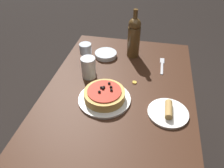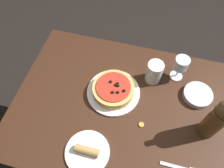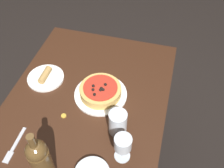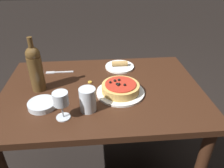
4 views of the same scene
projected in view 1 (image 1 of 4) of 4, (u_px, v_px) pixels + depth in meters
name	position (u px, v px, depth m)	size (l,w,h in m)	color
ground_plane	(117.00, 165.00, 1.62)	(14.00, 14.00, 0.00)	black
dining_table	(119.00, 104.00, 1.22)	(1.11, 0.77, 0.74)	#381E11
dinner_plate	(105.00, 99.00, 1.08)	(0.26, 0.26, 0.01)	white
pizza	(104.00, 94.00, 1.07)	(0.20, 0.20, 0.06)	tan
wine_glass	(86.00, 50.00, 1.27)	(0.07, 0.07, 0.14)	silver
wine_bottle	(134.00, 37.00, 1.33)	(0.08, 0.08, 0.30)	brown
water_cup	(89.00, 68.00, 1.20)	(0.08, 0.08, 0.12)	silver
side_bowl	(106.00, 54.00, 1.40)	(0.14, 0.14, 0.03)	silver
fork	(162.00, 65.00, 1.32)	(0.17, 0.03, 0.00)	#B7B7BC
side_plate	(168.00, 112.00, 1.01)	(0.19, 0.19, 0.05)	white
bottle_cap	(135.00, 82.00, 1.19)	(0.02, 0.02, 0.01)	gold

